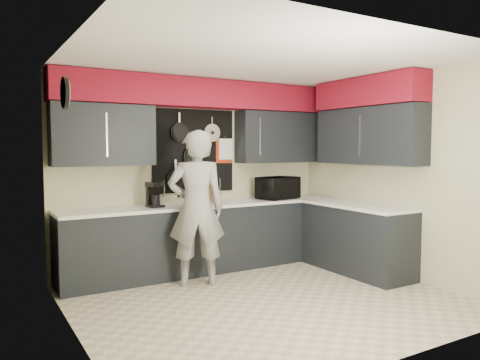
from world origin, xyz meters
TOP-DOWN VIEW (x-y plane):
  - ground at (0.00, 0.00)m, footprint 4.00×4.00m
  - back_wall_assembly at (0.01, 1.60)m, footprint 4.00×0.36m
  - right_wall_assembly at (1.85, 0.26)m, footprint 0.36×3.50m
  - left_wall_assembly at (-1.99, 0.02)m, footprint 0.05×3.50m
  - base_cabinets at (0.49, 1.13)m, footprint 3.95×2.20m
  - microwave at (1.14, 1.40)m, footprint 0.66×0.52m
  - knife_block at (0.02, 1.43)m, footprint 0.10×0.10m
  - utensil_crock at (-0.02, 1.52)m, footprint 0.13×0.13m
  - coffee_maker at (-0.75, 1.43)m, footprint 0.20×0.23m
  - person at (-0.41, 0.90)m, footprint 0.80×0.65m

SIDE VIEW (x-z plane):
  - ground at x=0.00m, z-range 0.00..0.00m
  - base_cabinets at x=0.49m, z-range 0.00..0.92m
  - person at x=-0.41m, z-range 0.00..1.88m
  - utensil_crock at x=-0.02m, z-range 0.92..1.09m
  - knife_block at x=0.02m, z-range 0.92..1.14m
  - microwave at x=1.14m, z-range 0.92..1.24m
  - coffee_maker at x=-0.75m, z-range 0.93..1.24m
  - left_wall_assembly at x=-1.99m, z-range 0.03..2.63m
  - right_wall_assembly at x=1.85m, z-range 0.64..3.24m
  - back_wall_assembly at x=0.01m, z-range 0.71..3.31m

